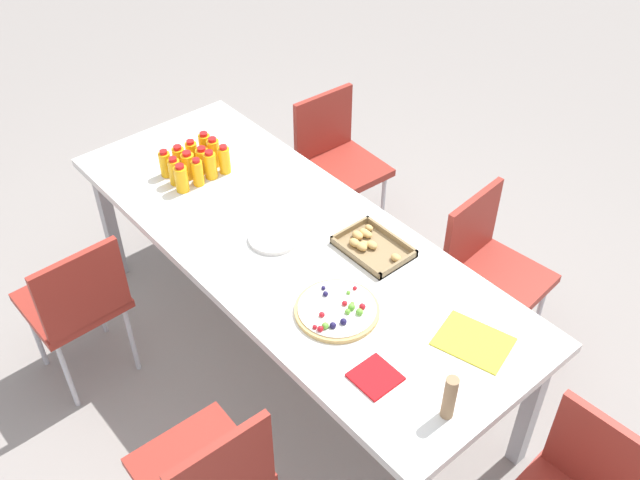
{
  "coord_description": "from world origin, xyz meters",
  "views": [
    {
      "loc": [
        1.84,
        -1.4,
        2.72
      ],
      "look_at": [
        0.11,
        0.08,
        0.76
      ],
      "focal_mm": 40.29,
      "sensor_mm": 36.0,
      "label": 1
    }
  ],
  "objects_px": {
    "chair_far_left": "(336,156)",
    "snack_tray": "(371,246)",
    "juice_bottle_8": "(209,165)",
    "cardboard_tube": "(450,398)",
    "juice_bottle_11": "(224,160)",
    "juice_bottle_2": "(181,178)",
    "juice_bottle_6": "(192,153)",
    "juice_bottle_10": "(214,152)",
    "juice_bottle_3": "(179,159)",
    "chair_near_left": "(77,300)",
    "juice_bottle_7": "(202,160)",
    "juice_bottle_0": "(165,164)",
    "plate_stack": "(274,237)",
    "party_table": "(290,249)",
    "chair_near_right": "(208,476)",
    "napkin_stack": "(375,377)",
    "chair_far_right": "(488,264)",
    "fruit_pizza": "(337,310)",
    "juice_bottle_4": "(188,165)",
    "juice_bottle_9": "(205,147)",
    "juice_bottle_5": "(198,172)",
    "juice_bottle_1": "(175,171)",
    "paper_folder": "(473,341)"
  },
  "relations": [
    {
      "from": "juice_bottle_10",
      "to": "juice_bottle_0",
      "type": "bearing_deg",
      "value": -108.94
    },
    {
      "from": "juice_bottle_9",
      "to": "snack_tray",
      "type": "height_order",
      "value": "juice_bottle_9"
    },
    {
      "from": "party_table",
      "to": "juice_bottle_2",
      "type": "height_order",
      "value": "juice_bottle_2"
    },
    {
      "from": "chair_near_right",
      "to": "chair_far_left",
      "type": "relative_size",
      "value": 1.0
    },
    {
      "from": "snack_tray",
      "to": "napkin_stack",
      "type": "distance_m",
      "value": 0.68
    },
    {
      "from": "juice_bottle_4",
      "to": "napkin_stack",
      "type": "distance_m",
      "value": 1.44
    },
    {
      "from": "juice_bottle_2",
      "to": "juice_bottle_3",
      "type": "height_order",
      "value": "juice_bottle_2"
    },
    {
      "from": "juice_bottle_8",
      "to": "juice_bottle_10",
      "type": "distance_m",
      "value": 0.1
    },
    {
      "from": "juice_bottle_2",
      "to": "juice_bottle_4",
      "type": "relative_size",
      "value": 1.01
    },
    {
      "from": "chair_far_left",
      "to": "juice_bottle_6",
      "type": "distance_m",
      "value": 0.88
    },
    {
      "from": "juice_bottle_6",
      "to": "juice_bottle_10",
      "type": "distance_m",
      "value": 0.11
    },
    {
      "from": "juice_bottle_3",
      "to": "juice_bottle_8",
      "type": "bearing_deg",
      "value": 28.99
    },
    {
      "from": "juice_bottle_2",
      "to": "cardboard_tube",
      "type": "relative_size",
      "value": 0.77
    },
    {
      "from": "juice_bottle_0",
      "to": "plate_stack",
      "type": "xyz_separation_m",
      "value": [
        0.7,
        0.1,
        -0.05
      ]
    },
    {
      "from": "plate_stack",
      "to": "cardboard_tube",
      "type": "relative_size",
      "value": 1.2
    },
    {
      "from": "party_table",
      "to": "juice_bottle_9",
      "type": "distance_m",
      "value": 0.74
    },
    {
      "from": "juice_bottle_2",
      "to": "juice_bottle_5",
      "type": "height_order",
      "value": "same"
    },
    {
      "from": "juice_bottle_10",
      "to": "snack_tray",
      "type": "bearing_deg",
      "value": 9.22
    },
    {
      "from": "chair_near_left",
      "to": "plate_stack",
      "type": "height_order",
      "value": "chair_near_left"
    },
    {
      "from": "chair_far_right",
      "to": "party_table",
      "type": "bearing_deg",
      "value": -39.9
    },
    {
      "from": "juice_bottle_1",
      "to": "juice_bottle_10",
      "type": "distance_m",
      "value": 0.22
    },
    {
      "from": "chair_near_left",
      "to": "juice_bottle_7",
      "type": "relative_size",
      "value": 6.28
    },
    {
      "from": "chair_near_left",
      "to": "juice_bottle_7",
      "type": "bearing_deg",
      "value": 9.92
    },
    {
      "from": "juice_bottle_1",
      "to": "paper_folder",
      "type": "bearing_deg",
      "value": 11.03
    },
    {
      "from": "juice_bottle_8",
      "to": "plate_stack",
      "type": "bearing_deg",
      "value": -4.93
    },
    {
      "from": "fruit_pizza",
      "to": "napkin_stack",
      "type": "xyz_separation_m",
      "value": [
        0.32,
        -0.11,
        -0.01
      ]
    },
    {
      "from": "party_table",
      "to": "juice_bottle_11",
      "type": "distance_m",
      "value": 0.6
    },
    {
      "from": "juice_bottle_4",
      "to": "juice_bottle_3",
      "type": "bearing_deg",
      "value": -176.14
    },
    {
      "from": "party_table",
      "to": "juice_bottle_9",
      "type": "height_order",
      "value": "juice_bottle_9"
    },
    {
      "from": "juice_bottle_10",
      "to": "paper_folder",
      "type": "xyz_separation_m",
      "value": [
        1.55,
        0.08,
        -0.07
      ]
    },
    {
      "from": "plate_stack",
      "to": "chair_far_left",
      "type": "bearing_deg",
      "value": 123.36
    },
    {
      "from": "party_table",
      "to": "napkin_stack",
      "type": "distance_m",
      "value": 0.81
    },
    {
      "from": "juice_bottle_1",
      "to": "juice_bottle_8",
      "type": "distance_m",
      "value": 0.16
    },
    {
      "from": "cardboard_tube",
      "to": "juice_bottle_0",
      "type": "bearing_deg",
      "value": 179.63
    },
    {
      "from": "juice_bottle_0",
      "to": "juice_bottle_2",
      "type": "relative_size",
      "value": 0.98
    },
    {
      "from": "juice_bottle_7",
      "to": "cardboard_tube",
      "type": "height_order",
      "value": "cardboard_tube"
    },
    {
      "from": "juice_bottle_4",
      "to": "juice_bottle_10",
      "type": "height_order",
      "value": "juice_bottle_10"
    },
    {
      "from": "juice_bottle_10",
      "to": "napkin_stack",
      "type": "height_order",
      "value": "juice_bottle_10"
    },
    {
      "from": "plate_stack",
      "to": "juice_bottle_8",
      "type": "bearing_deg",
      "value": 175.07
    },
    {
      "from": "juice_bottle_11",
      "to": "juice_bottle_2",
      "type": "bearing_deg",
      "value": -91.62
    },
    {
      "from": "juice_bottle_5",
      "to": "paper_folder",
      "type": "xyz_separation_m",
      "value": [
        1.46,
        0.22,
        -0.06
      ]
    },
    {
      "from": "chair_far_left",
      "to": "juice_bottle_9",
      "type": "height_order",
      "value": "juice_bottle_9"
    },
    {
      "from": "juice_bottle_8",
      "to": "cardboard_tube",
      "type": "distance_m",
      "value": 1.63
    },
    {
      "from": "juice_bottle_10",
      "to": "cardboard_tube",
      "type": "height_order",
      "value": "cardboard_tube"
    },
    {
      "from": "chair_far_right",
      "to": "fruit_pizza",
      "type": "distance_m",
      "value": 0.92
    },
    {
      "from": "chair_far_left",
      "to": "snack_tray",
      "type": "distance_m",
      "value": 1.08
    },
    {
      "from": "juice_bottle_7",
      "to": "juice_bottle_9",
      "type": "bearing_deg",
      "value": 138.76
    },
    {
      "from": "chair_near_right",
      "to": "juice_bottle_6",
      "type": "height_order",
      "value": "juice_bottle_6"
    },
    {
      "from": "napkin_stack",
      "to": "juice_bottle_2",
      "type": "bearing_deg",
      "value": 176.71
    },
    {
      "from": "cardboard_tube",
      "to": "paper_folder",
      "type": "bearing_deg",
      "value": 115.58
    }
  ]
}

